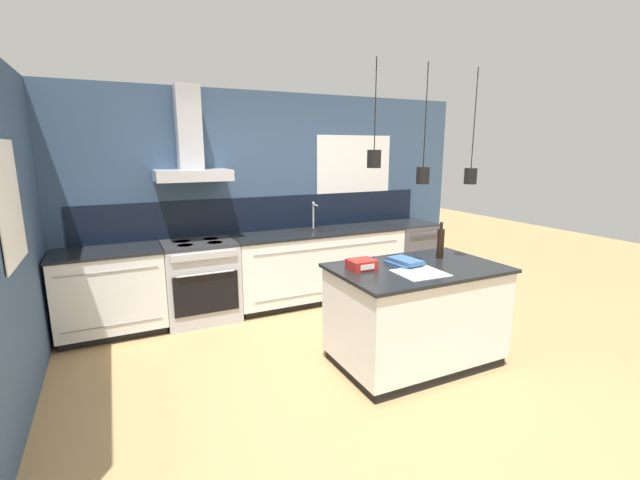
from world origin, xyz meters
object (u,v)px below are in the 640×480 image
(red_supply_box, at_px, (362,264))
(book_stack, at_px, (405,262))
(oven_range, at_px, (201,281))
(bottle_on_island, at_px, (440,243))
(dishwasher, at_px, (408,254))

(red_supply_box, bearing_deg, book_stack, -6.73)
(oven_range, height_order, bottle_on_island, bottle_on_island)
(bottle_on_island, relative_size, red_supply_box, 1.54)
(bottle_on_island, distance_m, red_supply_box, 0.88)
(oven_range, relative_size, dishwasher, 1.00)
(oven_range, relative_size, red_supply_box, 4.08)
(oven_range, xyz_separation_m, red_supply_box, (1.06, -1.74, 0.50))
(red_supply_box, bearing_deg, dishwasher, 43.34)
(bottle_on_island, height_order, book_stack, bottle_on_island)
(book_stack, bearing_deg, oven_range, 129.49)
(bottle_on_island, bearing_deg, dishwasher, 60.51)
(bottle_on_island, bearing_deg, oven_range, 138.14)
(dishwasher, distance_m, red_supply_box, 2.60)
(oven_range, relative_size, book_stack, 2.75)
(bottle_on_island, bearing_deg, red_supply_box, -179.01)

